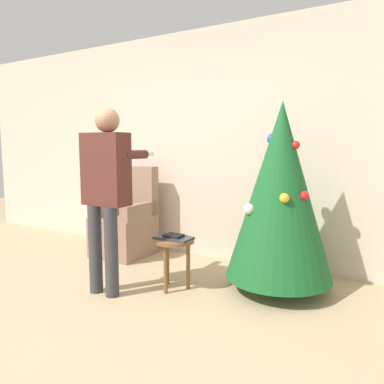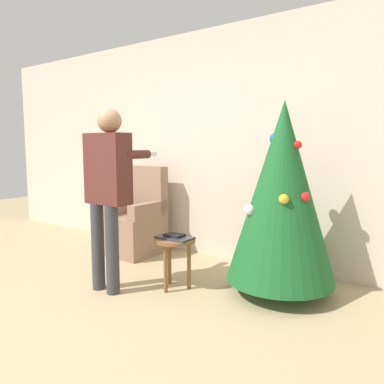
{
  "view_description": "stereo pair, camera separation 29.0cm",
  "coord_description": "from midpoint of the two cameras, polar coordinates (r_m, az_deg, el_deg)",
  "views": [
    {
      "loc": [
        2.15,
        -1.75,
        1.33
      ],
      "look_at": [
        0.48,
        1.11,
        0.93
      ],
      "focal_mm": 35.0,
      "sensor_mm": 36.0,
      "label": 1
    },
    {
      "loc": [
        2.4,
        -1.6,
        1.33
      ],
      "look_at": [
        0.48,
        1.11,
        0.93
      ],
      "focal_mm": 35.0,
      "sensor_mm": 36.0,
      "label": 2
    }
  ],
  "objects": [
    {
      "name": "christmas_tree",
      "position": [
        3.44,
        15.94,
        -0.02
      ],
      "size": [
        0.97,
        0.97,
        1.74
      ],
      "color": "brown",
      "rests_on": "ground_plane"
    },
    {
      "name": "laptop",
      "position": [
        3.52,
        -0.31,
        -6.98
      ],
      "size": [
        0.34,
        0.2,
        0.02
      ],
      "color": "#38383D",
      "rests_on": "side_stool"
    },
    {
      "name": "person_standing",
      "position": [
        3.46,
        -10.36,
        1.39
      ],
      "size": [
        0.45,
        0.57,
        1.68
      ],
      "color": "#38383D",
      "rests_on": "ground_plane"
    },
    {
      "name": "armchair",
      "position": [
        4.75,
        -6.84,
        -4.71
      ],
      "size": [
        0.62,
        0.63,
        1.09
      ],
      "color": "#93705B",
      "rests_on": "ground_plane"
    },
    {
      "name": "side_stool",
      "position": [
        3.54,
        -0.31,
        -8.42
      ],
      "size": [
        0.39,
        0.39,
        0.48
      ],
      "color": "brown",
      "rests_on": "ground_plane"
    },
    {
      "name": "book",
      "position": [
        3.51,
        -0.31,
        -6.63
      ],
      "size": [
        0.17,
        0.13,
        0.02
      ],
      "color": "black",
      "rests_on": "laptop"
    },
    {
      "name": "ground_plane",
      "position": [
        3.13,
        -17.37,
        -18.66
      ],
      "size": [
        14.0,
        14.0,
        0.0
      ],
      "primitive_type": "plane",
      "color": "tan"
    },
    {
      "name": "wall_back",
      "position": [
        4.52,
        5.22,
        7.11
      ],
      "size": [
        8.0,
        0.06,
        2.7
      ],
      "color": "beige",
      "rests_on": "ground_plane"
    }
  ]
}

